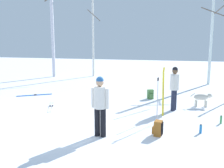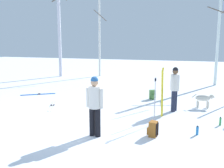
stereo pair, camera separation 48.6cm
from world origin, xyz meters
name	(u,v)px [view 1 (the left image)]	position (x,y,z in m)	size (l,w,h in m)	color
ground_plane	(78,127)	(0.00, 0.00, 0.00)	(60.00, 60.00, 0.00)	white
person_0	(174,86)	(2.83, 2.83, 0.98)	(0.34, 0.50, 1.72)	#1E2338
person_1	(100,103)	(0.93, -0.54, 0.98)	(0.52, 0.34, 1.72)	black
dog	(202,98)	(3.94, 3.70, 0.39)	(0.89, 0.33, 0.57)	beige
ski_pair_planted_2	(163,92)	(2.47, 1.96, 0.88)	(0.08, 0.20, 1.77)	yellow
ski_pair_lying_0	(51,107)	(-2.06, 1.96, 0.01)	(0.86, 1.58, 0.05)	white
ski_pair_lying_1	(35,95)	(-4.02, 3.75, 0.01)	(1.51, 1.12, 0.05)	blue
ski_poles_0	(157,99)	(2.36, 1.03, 0.81)	(0.07, 0.23, 1.52)	#B2B2BC
backpack_1	(150,94)	(1.70, 4.57, 0.21)	(0.32, 0.34, 0.44)	#4C7F3F
backpack_2	(158,128)	(2.50, -0.05, 0.21)	(0.31, 0.29, 0.44)	#99591E
water_bottle_0	(221,120)	(4.39, 1.60, 0.13)	(0.06, 0.06, 0.28)	green
water_bottle_1	(201,129)	(3.69, 0.49, 0.13)	(0.07, 0.07, 0.27)	#1E72BF
birch_tree_0	(52,27)	(-6.48, 10.19, 3.75)	(1.46, 1.54, 7.09)	silver
birch_tree_1	(93,25)	(-3.62, 11.30, 3.91)	(1.14, 0.97, 7.55)	silver
birch_tree_2	(212,33)	(4.74, 9.67, 3.21)	(1.45, 1.35, 6.29)	white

